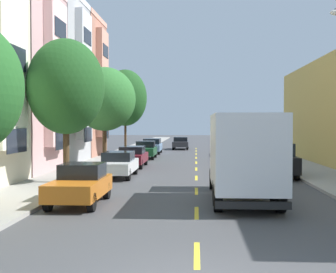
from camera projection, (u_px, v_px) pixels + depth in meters
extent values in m
plane|color=#424244|center=(196.00, 160.00, 38.57)|extent=(160.00, 160.00, 0.00)
cube|color=#99968E|center=(108.00, 160.00, 37.00)|extent=(3.20, 120.00, 0.14)
cube|color=#99968E|center=(287.00, 161.00, 36.14)|extent=(3.20, 120.00, 0.14)
cube|color=yellow|center=(197.00, 255.00, 10.63)|extent=(0.14, 2.20, 0.01)
cube|color=yellow|center=(197.00, 213.00, 15.62)|extent=(0.14, 2.20, 0.01)
cube|color=yellow|center=(196.00, 191.00, 20.61)|extent=(0.14, 2.20, 0.01)
cube|color=yellow|center=(196.00, 178.00, 25.60)|extent=(0.14, 2.20, 0.01)
cube|color=yellow|center=(196.00, 169.00, 30.59)|extent=(0.14, 2.20, 0.01)
cube|color=yellow|center=(196.00, 163.00, 35.58)|extent=(0.14, 2.20, 0.01)
cube|color=yellow|center=(196.00, 158.00, 40.57)|extent=(0.14, 2.20, 0.01)
cube|color=yellow|center=(196.00, 154.00, 45.55)|extent=(0.14, 2.20, 0.01)
cube|color=yellow|center=(196.00, 151.00, 50.54)|extent=(0.14, 2.20, 0.01)
cube|color=yellow|center=(196.00, 148.00, 55.53)|extent=(0.14, 2.20, 0.01)
cube|color=white|center=(10.00, 41.00, 20.82)|extent=(0.55, 3.02, 9.71)
cube|color=#1E232D|center=(17.00, 141.00, 20.93)|extent=(0.04, 2.30, 1.10)
cube|color=#1E232D|center=(16.00, 58.00, 20.82)|extent=(0.04, 2.30, 1.10)
cube|color=#FECACA|center=(56.00, 74.00, 27.74)|extent=(0.55, 3.02, 8.68)
cube|color=#1E232D|center=(61.00, 140.00, 27.84)|extent=(0.04, 2.30, 1.10)
cube|color=#1E232D|center=(61.00, 85.00, 27.74)|extent=(0.04, 2.30, 1.10)
cube|color=#1E232D|center=(61.00, 29.00, 27.65)|extent=(0.04, 2.30, 1.10)
cube|color=#A8A8AD|center=(11.00, 83.00, 34.98)|extent=(10.68, 6.72, 12.19)
cube|color=silver|center=(84.00, 76.00, 34.63)|extent=(0.55, 3.02, 9.51)
cube|color=#1E232D|center=(88.00, 134.00, 34.73)|extent=(0.04, 2.30, 1.10)
cube|color=#1E232D|center=(88.00, 86.00, 34.63)|extent=(0.04, 2.30, 1.10)
cube|color=#1E232D|center=(88.00, 37.00, 34.52)|extent=(0.04, 2.30, 1.10)
cube|color=#B27560|center=(44.00, 89.00, 41.86)|extent=(10.12, 6.72, 12.20)
cube|color=#E19B83|center=(97.00, 19.00, 41.39)|extent=(0.60, 6.72, 0.44)
cube|color=#E19B83|center=(103.00, 84.00, 41.53)|extent=(0.55, 3.02, 9.52)
cube|color=#1E232D|center=(106.00, 133.00, 41.63)|extent=(0.04, 2.30, 1.10)
cube|color=#1E232D|center=(106.00, 92.00, 41.53)|extent=(0.04, 2.30, 1.10)
cube|color=#1E232D|center=(106.00, 51.00, 41.43)|extent=(0.04, 2.30, 1.10)
cylinder|color=#47331E|center=(66.00, 152.00, 22.71)|extent=(0.31, 0.31, 2.94)
ellipsoid|color=#1E4C1E|center=(66.00, 87.00, 22.61)|extent=(3.77, 3.77, 4.68)
cylinder|color=#47331E|center=(105.00, 144.00, 32.24)|extent=(0.29, 0.29, 2.92)
ellipsoid|color=#2D6B2D|center=(104.00, 99.00, 32.15)|extent=(4.36, 4.36, 4.44)
cylinder|color=#47331E|center=(125.00, 137.00, 41.77)|extent=(0.20, 0.20, 3.30)
ellipsoid|color=#1E4C1E|center=(125.00, 98.00, 41.67)|extent=(3.90, 3.90, 5.09)
ellipsoid|color=silver|center=(336.00, 13.00, 16.75)|extent=(0.44, 0.28, 0.20)
cube|color=white|center=(245.00, 150.00, 17.23)|extent=(2.42, 5.47, 2.71)
cube|color=white|center=(236.00, 151.00, 21.11)|extent=(2.31, 1.91, 2.20)
cube|color=black|center=(235.00, 140.00, 21.99)|extent=(2.02, 0.09, 0.97)
cube|color=black|center=(253.00, 205.00, 14.63)|extent=(2.40, 0.17, 0.24)
cylinder|color=black|center=(259.00, 179.00, 21.12)|extent=(0.28, 0.96, 0.96)
cylinder|color=black|center=(213.00, 179.00, 21.26)|extent=(0.28, 0.96, 0.96)
cylinder|color=black|center=(281.00, 198.00, 15.68)|extent=(0.28, 0.96, 0.96)
cylinder|color=black|center=(218.00, 198.00, 15.81)|extent=(0.28, 0.96, 0.96)
cylinder|color=black|center=(275.00, 193.00, 16.78)|extent=(0.28, 0.96, 0.96)
cylinder|color=black|center=(217.00, 193.00, 16.91)|extent=(0.28, 0.96, 0.96)
cube|color=#B2B5BA|center=(253.00, 153.00, 34.57)|extent=(1.99, 4.82, 0.90)
cube|color=black|center=(253.00, 143.00, 34.55)|extent=(1.74, 2.80, 0.70)
cylinder|color=black|center=(262.00, 158.00, 36.15)|extent=(0.23, 0.66, 0.66)
cylinder|color=black|center=(240.00, 158.00, 36.27)|extent=(0.23, 0.66, 0.66)
cylinder|color=black|center=(268.00, 161.00, 32.90)|extent=(0.23, 0.66, 0.66)
cylinder|color=black|center=(244.00, 161.00, 33.02)|extent=(0.23, 0.66, 0.66)
cube|color=orange|center=(80.00, 187.00, 17.19)|extent=(1.75, 4.00, 0.62)
cube|color=black|center=(83.00, 170.00, 17.65)|extent=(1.53, 1.68, 0.55)
cylinder|color=black|center=(48.00, 202.00, 15.89)|extent=(0.22, 0.66, 0.66)
cylinder|color=black|center=(92.00, 202.00, 15.80)|extent=(0.22, 0.66, 0.66)
cylinder|color=black|center=(69.00, 190.00, 18.60)|extent=(0.22, 0.66, 0.66)
cylinder|color=black|center=(107.00, 191.00, 18.51)|extent=(0.22, 0.66, 0.66)
cube|color=maroon|center=(132.00, 158.00, 31.95)|extent=(1.80, 4.50, 0.60)
cube|color=black|center=(132.00, 150.00, 32.16)|extent=(1.59, 2.16, 0.50)
cylinder|color=black|center=(117.00, 164.00, 30.48)|extent=(0.22, 0.66, 0.66)
cylinder|color=black|center=(141.00, 164.00, 30.38)|extent=(0.22, 0.66, 0.66)
cylinder|color=black|center=(124.00, 160.00, 33.53)|extent=(0.22, 0.66, 0.66)
cylinder|color=black|center=(146.00, 161.00, 33.44)|extent=(0.22, 0.66, 0.66)
cube|color=#7A9EC6|center=(152.00, 147.00, 46.22)|extent=(1.89, 4.73, 0.62)
cube|color=black|center=(152.00, 141.00, 46.58)|extent=(1.64, 2.84, 0.55)
cylinder|color=black|center=(142.00, 151.00, 44.67)|extent=(0.23, 0.66, 0.66)
cylinder|color=black|center=(159.00, 151.00, 44.60)|extent=(0.23, 0.66, 0.66)
cylinder|color=black|center=(146.00, 149.00, 47.86)|extent=(0.23, 0.66, 0.66)
cylinder|color=black|center=(161.00, 149.00, 47.79)|extent=(0.23, 0.66, 0.66)
cube|color=silver|center=(118.00, 166.00, 25.89)|extent=(1.82, 4.51, 0.60)
cube|color=black|center=(119.00, 156.00, 26.10)|extent=(1.59, 2.17, 0.50)
cylinder|color=black|center=(98.00, 174.00, 24.42)|extent=(0.22, 0.66, 0.66)
cylinder|color=black|center=(128.00, 175.00, 24.33)|extent=(0.22, 0.66, 0.66)
cylinder|color=black|center=(109.00, 169.00, 27.47)|extent=(0.22, 0.66, 0.66)
cylinder|color=black|center=(135.00, 169.00, 27.38)|extent=(0.22, 0.66, 0.66)
cube|color=black|center=(275.00, 163.00, 26.22)|extent=(1.97, 4.81, 0.90)
cube|color=black|center=(275.00, 149.00, 26.20)|extent=(1.73, 2.79, 0.70)
cylinder|color=black|center=(285.00, 168.00, 27.82)|extent=(0.22, 0.66, 0.66)
cylinder|color=black|center=(256.00, 168.00, 27.91)|extent=(0.22, 0.66, 0.66)
cylinder|color=black|center=(297.00, 174.00, 24.56)|extent=(0.22, 0.66, 0.66)
cylinder|color=black|center=(264.00, 174.00, 24.66)|extent=(0.22, 0.66, 0.66)
cube|color=#194C28|center=(145.00, 151.00, 39.49)|extent=(1.76, 4.01, 0.62)
cube|color=black|center=(146.00, 144.00, 39.95)|extent=(1.54, 1.69, 0.55)
cylinder|color=black|center=(134.00, 156.00, 38.19)|extent=(0.22, 0.66, 0.66)
cylinder|color=black|center=(153.00, 156.00, 38.10)|extent=(0.22, 0.66, 0.66)
cylinder|color=black|center=(138.00, 154.00, 40.90)|extent=(0.22, 0.66, 0.66)
cylinder|color=black|center=(155.00, 154.00, 40.82)|extent=(0.22, 0.66, 0.66)
cube|color=#333338|center=(181.00, 144.00, 53.93)|extent=(1.80, 4.50, 0.60)
cube|color=black|center=(181.00, 139.00, 54.14)|extent=(1.58, 2.16, 0.50)
cylinder|color=black|center=(173.00, 147.00, 52.46)|extent=(0.22, 0.66, 0.66)
cylinder|color=black|center=(187.00, 147.00, 52.36)|extent=(0.22, 0.66, 0.66)
cylinder|color=black|center=(175.00, 146.00, 55.51)|extent=(0.22, 0.66, 0.66)
cylinder|color=black|center=(188.00, 146.00, 55.41)|extent=(0.22, 0.66, 0.66)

